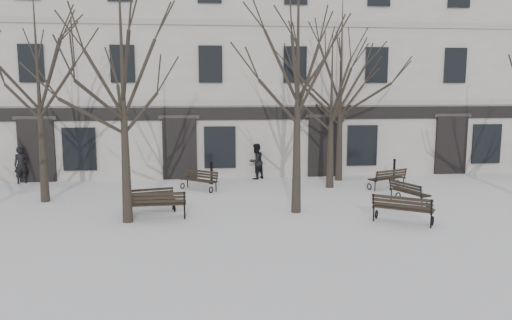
{
  "coord_description": "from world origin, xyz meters",
  "views": [
    {
      "loc": [
        -2.49,
        -15.73,
        4.31
      ],
      "look_at": [
        -0.41,
        3.0,
        1.58
      ],
      "focal_mm": 35.0,
      "sensor_mm": 36.0,
      "label": 1
    }
  ],
  "objects": [
    {
      "name": "bollard_b",
      "position": [
        6.53,
        6.55,
        0.54
      ],
      "size": [
        0.13,
        0.13,
        1.02
      ],
      "color": "black",
      "rests_on": "ground"
    },
    {
      "name": "tree_5",
      "position": [
        3.07,
        5.16,
        4.13
      ],
      "size": [
        4.63,
        4.63,
        6.62
      ],
      "color": "black",
      "rests_on": "ground"
    },
    {
      "name": "tree_4",
      "position": [
        -8.45,
        3.7,
        4.95
      ],
      "size": [
        5.55,
        5.55,
        7.92
      ],
      "color": "black",
      "rests_on": "ground"
    },
    {
      "name": "bollard_a",
      "position": [
        -2.04,
        6.46,
        0.55
      ],
      "size": [
        0.13,
        0.13,
        1.04
      ],
      "color": "black",
      "rests_on": "ground"
    },
    {
      "name": "pedestrian_b",
      "position": [
        0.09,
        7.54,
        0.0
      ],
      "size": [
        1.04,
        1.03,
        1.7
      ],
      "primitive_type": "imported",
      "rotation": [
        0.0,
        0.0,
        3.86
      ],
      "color": "black",
      "rests_on": "ground"
    },
    {
      "name": "ground",
      "position": [
        0.0,
        0.0,
        0.0
      ],
      "size": [
        100.0,
        100.0,
        0.0
      ],
      "primitive_type": "plane",
      "color": "silver",
      "rests_on": "ground"
    },
    {
      "name": "bench_1",
      "position": [
        -3.98,
        0.59,
        0.52
      ],
      "size": [
        1.94,
        0.75,
        0.96
      ],
      "rotation": [
        0.0,
        0.0,
        3.17
      ],
      "color": "black",
      "rests_on": "ground"
    },
    {
      "name": "bench_2",
      "position": [
        3.87,
        -0.86,
        0.52
      ],
      "size": [
        1.91,
        1.58,
        0.95
      ],
      "rotation": [
        0.0,
        0.0,
        2.56
      ],
      "color": "black",
      "rests_on": "ground"
    },
    {
      "name": "tree_6",
      "position": [
        3.92,
        6.8,
        5.17
      ],
      "size": [
        5.79,
        5.79,
        8.27
      ],
      "color": "black",
      "rests_on": "ground"
    },
    {
      "name": "pedestrian_a",
      "position": [
        -10.61,
        7.61,
        0.0
      ],
      "size": [
        0.74,
        0.66,
        1.69
      ],
      "primitive_type": "imported",
      "rotation": [
        0.0,
        0.0,
        0.51
      ],
      "color": "black",
      "rests_on": "ground"
    },
    {
      "name": "bench_3",
      "position": [
        -2.57,
        5.23,
        0.45
      ],
      "size": [
        1.63,
        1.49,
        0.83
      ],
      "rotation": [
        0.0,
        0.0,
        -0.69
      ],
      "color": "black",
      "rests_on": "ground"
    },
    {
      "name": "bench_4",
      "position": [
        5.47,
        4.58,
        0.48
      ],
      "size": [
        1.82,
        1.24,
        0.87
      ],
      "rotation": [
        0.0,
        0.0,
        3.54
      ],
      "color": "black",
      "rests_on": "ground"
    },
    {
      "name": "building",
      "position": [
        0.0,
        12.96,
        5.52
      ],
      "size": [
        40.4,
        10.2,
        11.4
      ],
      "color": "#B7B3A9",
      "rests_on": "ground"
    },
    {
      "name": "bench_0",
      "position": [
        -4.26,
        1.55,
        0.45
      ],
      "size": [
        1.72,
        0.95,
        0.82
      ],
      "rotation": [
        0.0,
        0.0,
        0.23
      ],
      "color": "black",
      "rests_on": "ground"
    },
    {
      "name": "tree_2",
      "position": [
        0.78,
        1.0,
        5.56
      ],
      "size": [
        6.22,
        6.22,
        8.89
      ],
      "color": "black",
      "rests_on": "ground"
    },
    {
      "name": "bench_5",
      "position": [
        5.2,
        1.79,
        0.46
      ],
      "size": [
        1.14,
        1.78,
        0.85
      ],
      "rotation": [
        0.0,
        0.0,
        1.92
      ],
      "color": "black",
      "rests_on": "ground"
    },
    {
      "name": "tree_1",
      "position": [
        -4.89,
        0.33,
        5.18
      ],
      "size": [
        5.8,
        5.8,
        8.28
      ],
      "color": "black",
      "rests_on": "ground"
    }
  ]
}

